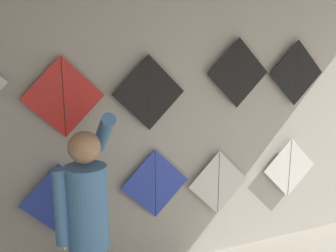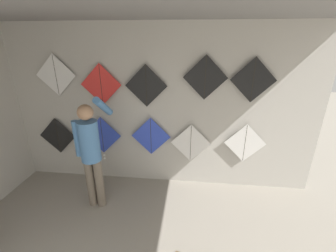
{
  "view_description": "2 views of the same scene",
  "coord_description": "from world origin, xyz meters",
  "px_view_note": "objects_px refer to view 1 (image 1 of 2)",
  "views": [
    {
      "loc": [
        -1.14,
        0.37,
        2.3
      ],
      "look_at": [
        0.06,
        3.34,
        1.56
      ],
      "focal_mm": 40.0,
      "sensor_mm": 36.0,
      "label": 1
    },
    {
      "loc": [
        0.72,
        0.02,
        2.55
      ],
      "look_at": [
        0.35,
        3.34,
        1.24
      ],
      "focal_mm": 24.0,
      "sensor_mm": 36.0,
      "label": 2
    }
  ],
  "objects_px": {
    "kite_1": "(61,203)",
    "shopkeeper": "(88,222)",
    "kite_8": "(238,73)",
    "kite_6": "(63,97)",
    "kite_2": "(155,184)",
    "kite_4": "(290,168)",
    "kite_3": "(218,183)",
    "kite_9": "(296,73)",
    "kite_7": "(149,93)"
  },
  "relations": [
    {
      "from": "kite_3",
      "to": "kite_9",
      "type": "bearing_deg",
      "value": 0.0
    },
    {
      "from": "kite_1",
      "to": "kite_4",
      "type": "xyz_separation_m",
      "value": [
        2.52,
        0.0,
        -0.0
      ]
    },
    {
      "from": "shopkeeper",
      "to": "kite_8",
      "type": "height_order",
      "value": "kite_8"
    },
    {
      "from": "shopkeeper",
      "to": "kite_6",
      "type": "bearing_deg",
      "value": 93.58
    },
    {
      "from": "shopkeeper",
      "to": "kite_1",
      "type": "distance_m",
      "value": 0.74
    },
    {
      "from": "kite_1",
      "to": "kite_4",
      "type": "relative_size",
      "value": 1.2
    },
    {
      "from": "kite_7",
      "to": "kite_3",
      "type": "bearing_deg",
      "value": 0.0
    },
    {
      "from": "kite_2",
      "to": "kite_7",
      "type": "bearing_deg",
      "value": 180.0
    },
    {
      "from": "kite_6",
      "to": "kite_3",
      "type": "bearing_deg",
      "value": 0.0
    },
    {
      "from": "kite_6",
      "to": "kite_9",
      "type": "height_order",
      "value": "kite_9"
    },
    {
      "from": "kite_1",
      "to": "kite_2",
      "type": "relative_size",
      "value": 1.2
    },
    {
      "from": "kite_8",
      "to": "kite_6",
      "type": "bearing_deg",
      "value": 180.0
    },
    {
      "from": "kite_2",
      "to": "kite_6",
      "type": "relative_size",
      "value": 1.0
    },
    {
      "from": "kite_1",
      "to": "kite_2",
      "type": "distance_m",
      "value": 0.9
    },
    {
      "from": "kite_1",
      "to": "kite_9",
      "type": "height_order",
      "value": "kite_9"
    },
    {
      "from": "kite_4",
      "to": "kite_6",
      "type": "relative_size",
      "value": 1.0
    },
    {
      "from": "kite_2",
      "to": "kite_8",
      "type": "distance_m",
      "value": 1.37
    },
    {
      "from": "kite_3",
      "to": "kite_2",
      "type": "bearing_deg",
      "value": 180.0
    },
    {
      "from": "kite_3",
      "to": "kite_7",
      "type": "bearing_deg",
      "value": 180.0
    },
    {
      "from": "kite_2",
      "to": "kite_4",
      "type": "height_order",
      "value": "kite_2"
    },
    {
      "from": "kite_2",
      "to": "kite_8",
      "type": "bearing_deg",
      "value": 0.0
    },
    {
      "from": "kite_3",
      "to": "kite_6",
      "type": "relative_size",
      "value": 1.0
    },
    {
      "from": "kite_1",
      "to": "shopkeeper",
      "type": "bearing_deg",
      "value": -80.48
    },
    {
      "from": "kite_3",
      "to": "kite_8",
      "type": "relative_size",
      "value": 1.0
    },
    {
      "from": "shopkeeper",
      "to": "kite_2",
      "type": "relative_size",
      "value": 2.59
    },
    {
      "from": "kite_2",
      "to": "shopkeeper",
      "type": "bearing_deg",
      "value": -137.16
    },
    {
      "from": "kite_2",
      "to": "kite_4",
      "type": "distance_m",
      "value": 1.62
    },
    {
      "from": "kite_4",
      "to": "kite_9",
      "type": "height_order",
      "value": "kite_9"
    },
    {
      "from": "kite_1",
      "to": "kite_6",
      "type": "height_order",
      "value": "kite_6"
    },
    {
      "from": "kite_2",
      "to": "kite_3",
      "type": "relative_size",
      "value": 1.0
    },
    {
      "from": "kite_3",
      "to": "kite_1",
      "type": "bearing_deg",
      "value": -179.98
    },
    {
      "from": "kite_6",
      "to": "kite_4",
      "type": "bearing_deg",
      "value": 0.0
    },
    {
      "from": "shopkeeper",
      "to": "kite_8",
      "type": "bearing_deg",
      "value": 23.92
    },
    {
      "from": "kite_2",
      "to": "kite_7",
      "type": "xyz_separation_m",
      "value": [
        -0.05,
        0.0,
        0.89
      ]
    },
    {
      "from": "shopkeeper",
      "to": "kite_1",
      "type": "height_order",
      "value": "shopkeeper"
    },
    {
      "from": "kite_1",
      "to": "kite_8",
      "type": "distance_m",
      "value": 2.09
    },
    {
      "from": "shopkeeper",
      "to": "kite_7",
      "type": "bearing_deg",
      "value": 45.41
    },
    {
      "from": "kite_4",
      "to": "kite_6",
      "type": "bearing_deg",
      "value": 180.0
    },
    {
      "from": "kite_6",
      "to": "kite_7",
      "type": "bearing_deg",
      "value": 0.0
    },
    {
      "from": "shopkeeper",
      "to": "kite_6",
      "type": "xyz_separation_m",
      "value": [
        -0.04,
        0.72,
        0.81
      ]
    },
    {
      "from": "kite_9",
      "to": "kite_7",
      "type": "bearing_deg",
      "value": 180.0
    },
    {
      "from": "kite_9",
      "to": "shopkeeper",
      "type": "bearing_deg",
      "value": -163.25
    },
    {
      "from": "kite_1",
      "to": "kite_2",
      "type": "xyz_separation_m",
      "value": [
        0.9,
        0.0,
        0.04
      ]
    },
    {
      "from": "kite_7",
      "to": "kite_4",
      "type": "bearing_deg",
      "value": 0.0
    },
    {
      "from": "kite_2",
      "to": "kite_8",
      "type": "relative_size",
      "value": 1.0
    },
    {
      "from": "kite_6",
      "to": "kite_7",
      "type": "relative_size",
      "value": 1.0
    },
    {
      "from": "kite_3",
      "to": "kite_4",
      "type": "distance_m",
      "value": 0.92
    },
    {
      "from": "kite_7",
      "to": "kite_8",
      "type": "bearing_deg",
      "value": 0.0
    },
    {
      "from": "kite_3",
      "to": "kite_9",
      "type": "relative_size",
      "value": 1.0
    },
    {
      "from": "kite_3",
      "to": "shopkeeper",
      "type": "bearing_deg",
      "value": -154.08
    }
  ]
}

